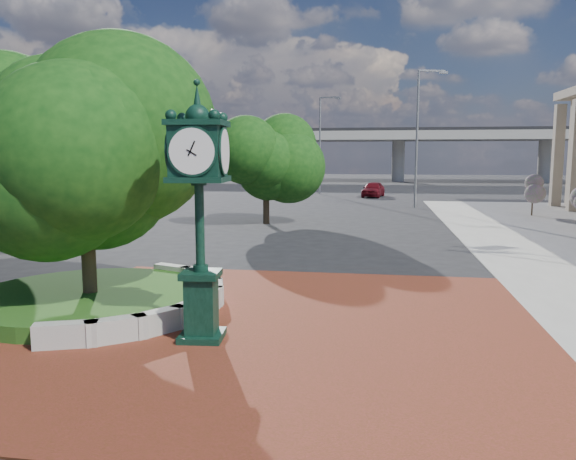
# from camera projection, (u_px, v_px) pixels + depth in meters

# --- Properties ---
(ground) EXTENTS (200.00, 200.00, 0.00)m
(ground) POSITION_uv_depth(u_px,v_px,m) (282.00, 316.00, 13.69)
(ground) COLOR black
(ground) RESTS_ON ground
(plaza) EXTENTS (12.00, 12.00, 0.04)m
(plaza) POSITION_uv_depth(u_px,v_px,m) (274.00, 327.00, 12.71)
(plaza) COLOR brown
(plaza) RESTS_ON ground
(planter_wall) EXTENTS (2.96, 6.77, 0.54)m
(planter_wall) POSITION_uv_depth(u_px,v_px,m) (176.00, 300.00, 14.08)
(planter_wall) COLOR #9E9B93
(planter_wall) RESTS_ON ground
(grass_bed) EXTENTS (6.10, 6.10, 0.40)m
(grass_bed) POSITION_uv_depth(u_px,v_px,m) (91.00, 299.00, 14.45)
(grass_bed) COLOR #1C3F12
(grass_bed) RESTS_ON ground
(overpass) EXTENTS (90.00, 12.00, 7.50)m
(overpass) POSITION_uv_depth(u_px,v_px,m) (362.00, 136.00, 81.34)
(overpass) COLOR #9E9B93
(overpass) RESTS_ON ground
(tree_planter) EXTENTS (5.20, 5.20, 6.33)m
(tree_planter) POSITION_uv_depth(u_px,v_px,m) (84.00, 162.00, 13.98)
(tree_planter) COLOR #38281C
(tree_planter) RESTS_ON ground
(tree_street) EXTENTS (4.40, 4.40, 5.45)m
(tree_street) POSITION_uv_depth(u_px,v_px,m) (266.00, 166.00, 31.50)
(tree_street) COLOR #38281C
(tree_street) RESTS_ON ground
(post_clock) EXTENTS (1.19, 1.19, 5.30)m
(post_clock) POSITION_uv_depth(u_px,v_px,m) (199.00, 203.00, 11.46)
(post_clock) COLOR black
(post_clock) RESTS_ON ground
(parked_car) EXTENTS (2.35, 4.39, 1.42)m
(parked_car) POSITION_uv_depth(u_px,v_px,m) (373.00, 189.00, 51.97)
(parked_car) COLOR #5D0D15
(parked_car) RESTS_ON ground
(street_lamp_near) EXTENTS (2.17, 0.87, 9.95)m
(street_lamp_near) POSITION_uv_depth(u_px,v_px,m) (420.00, 128.00, 40.79)
(street_lamp_near) COLOR slate
(street_lamp_near) RESTS_ON ground
(street_lamp_far) EXTENTS (2.11, 0.57, 9.45)m
(street_lamp_far) POSITION_uv_depth(u_px,v_px,m) (322.00, 138.00, 54.97)
(street_lamp_far) COLOR slate
(street_lamp_far) RESTS_ON ground
(shrub_far) EXTENTS (1.20, 1.20, 2.20)m
(shrub_far) POSITION_uv_depth(u_px,v_px,m) (533.00, 191.00, 35.60)
(shrub_far) COLOR #38281C
(shrub_far) RESTS_ON ground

